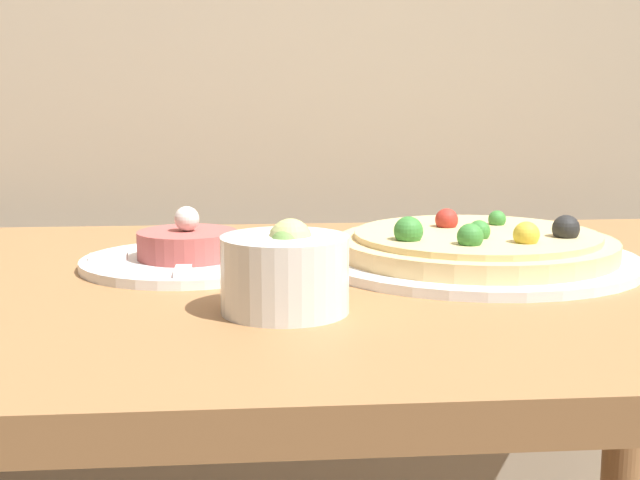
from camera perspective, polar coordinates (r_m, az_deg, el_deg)
dining_table at (r=0.94m, az=-2.60°, el=-9.82°), size 1.15×0.73×0.78m
pizza_plate at (r=0.99m, az=9.97°, el=-0.59°), size 0.36×0.36×0.06m
tartare_plate at (r=0.97m, az=-8.47°, el=-0.94°), size 0.23×0.23×0.07m
small_bowl at (r=0.77m, az=-2.09°, el=-1.99°), size 0.11×0.11×0.08m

